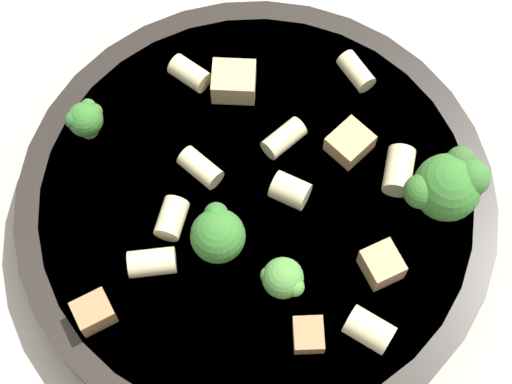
{
  "coord_description": "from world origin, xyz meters",
  "views": [
    {
      "loc": [
        -0.18,
        0.11,
        0.51
      ],
      "look_at": [
        0.0,
        0.0,
        0.04
      ],
      "focal_mm": 60.0,
      "sensor_mm": 36.0,
      "label": 1
    }
  ],
  "objects_px": {
    "rigatoni_8": "(200,168)",
    "chicken_chunk_3": "(94,312)",
    "chicken_chunk_4": "(308,335)",
    "pasta_bowl": "(256,207)",
    "broccoli_floret_0": "(283,279)",
    "rigatoni_4": "(284,138)",
    "rigatoni_0": "(190,73)",
    "rigatoni_1": "(399,171)",
    "rigatoni_5": "(172,218)",
    "chicken_chunk_0": "(234,82)",
    "chicken_chunk_1": "(353,147)",
    "broccoli_floret_2": "(218,233)",
    "rigatoni_6": "(369,330)",
    "broccoli_floret_3": "(448,185)",
    "broccoli_floret_1": "(85,119)",
    "rigatoni_3": "(290,190)",
    "rigatoni_7": "(356,71)",
    "chicken_chunk_2": "(382,265)",
    "rigatoni_2": "(152,262)"
  },
  "relations": [
    {
      "from": "pasta_bowl",
      "to": "broccoli_floret_0",
      "type": "distance_m",
      "value": 0.07
    },
    {
      "from": "pasta_bowl",
      "to": "chicken_chunk_0",
      "type": "relative_size",
      "value": 10.71
    },
    {
      "from": "broccoli_floret_3",
      "to": "rigatoni_8",
      "type": "xyz_separation_m",
      "value": [
        0.09,
        0.11,
        -0.02
      ]
    },
    {
      "from": "rigatoni_8",
      "to": "chicken_chunk_3",
      "type": "xyz_separation_m",
      "value": [
        -0.05,
        0.1,
        0.0
      ]
    },
    {
      "from": "rigatoni_1",
      "to": "chicken_chunk_1",
      "type": "bearing_deg",
      "value": 27.07
    },
    {
      "from": "broccoli_floret_3",
      "to": "rigatoni_1",
      "type": "xyz_separation_m",
      "value": [
        0.03,
        0.01,
        -0.02
      ]
    },
    {
      "from": "rigatoni_4",
      "to": "broccoli_floret_2",
      "type": "bearing_deg",
      "value": 120.29
    },
    {
      "from": "broccoli_floret_0",
      "to": "rigatoni_4",
      "type": "height_order",
      "value": "broccoli_floret_0"
    },
    {
      "from": "pasta_bowl",
      "to": "rigatoni_5",
      "type": "bearing_deg",
      "value": 77.03
    },
    {
      "from": "broccoli_floret_1",
      "to": "rigatoni_2",
      "type": "height_order",
      "value": "broccoli_floret_1"
    },
    {
      "from": "rigatoni_6",
      "to": "chicken_chunk_3",
      "type": "xyz_separation_m",
      "value": [
        0.09,
        0.13,
        -0.0
      ]
    },
    {
      "from": "broccoli_floret_0",
      "to": "rigatoni_6",
      "type": "xyz_separation_m",
      "value": [
        -0.05,
        -0.03,
        -0.01
      ]
    },
    {
      "from": "pasta_bowl",
      "to": "rigatoni_3",
      "type": "bearing_deg",
      "value": -116.45
    },
    {
      "from": "broccoli_floret_1",
      "to": "rigatoni_1",
      "type": "distance_m",
      "value": 0.19
    },
    {
      "from": "rigatoni_7",
      "to": "chicken_chunk_2",
      "type": "bearing_deg",
      "value": 152.7
    },
    {
      "from": "chicken_chunk_4",
      "to": "rigatoni_5",
      "type": "bearing_deg",
      "value": 17.83
    },
    {
      "from": "broccoli_floret_2",
      "to": "chicken_chunk_4",
      "type": "height_order",
      "value": "broccoli_floret_2"
    },
    {
      "from": "rigatoni_5",
      "to": "chicken_chunk_0",
      "type": "height_order",
      "value": "chicken_chunk_0"
    },
    {
      "from": "rigatoni_4",
      "to": "rigatoni_6",
      "type": "distance_m",
      "value": 0.13
    },
    {
      "from": "rigatoni_8",
      "to": "broccoli_floret_3",
      "type": "bearing_deg",
      "value": -129.23
    },
    {
      "from": "rigatoni_4",
      "to": "rigatoni_8",
      "type": "bearing_deg",
      "value": 80.74
    },
    {
      "from": "rigatoni_2",
      "to": "rigatoni_3",
      "type": "relative_size",
      "value": 1.26
    },
    {
      "from": "broccoli_floret_2",
      "to": "chicken_chunk_0",
      "type": "relative_size",
      "value": 1.51
    },
    {
      "from": "broccoli_floret_0",
      "to": "rigatoni_1",
      "type": "distance_m",
      "value": 0.1
    },
    {
      "from": "chicken_chunk_2",
      "to": "chicken_chunk_4",
      "type": "xyz_separation_m",
      "value": [
        -0.01,
        0.06,
        -0.0
      ]
    },
    {
      "from": "pasta_bowl",
      "to": "chicken_chunk_1",
      "type": "relative_size",
      "value": 12.13
    },
    {
      "from": "rigatoni_6",
      "to": "chicken_chunk_2",
      "type": "height_order",
      "value": "same"
    },
    {
      "from": "rigatoni_4",
      "to": "broccoli_floret_0",
      "type": "bearing_deg",
      "value": 147.87
    },
    {
      "from": "chicken_chunk_4",
      "to": "pasta_bowl",
      "type": "bearing_deg",
      "value": -11.97
    },
    {
      "from": "rigatoni_0",
      "to": "chicken_chunk_4",
      "type": "height_order",
      "value": "rigatoni_0"
    },
    {
      "from": "chicken_chunk_3",
      "to": "rigatoni_7",
      "type": "bearing_deg",
      "value": -75.1
    },
    {
      "from": "broccoli_floret_0",
      "to": "chicken_chunk_1",
      "type": "relative_size",
      "value": 1.27
    },
    {
      "from": "rigatoni_0",
      "to": "rigatoni_7",
      "type": "bearing_deg",
      "value": -119.84
    },
    {
      "from": "broccoli_floret_1",
      "to": "broccoli_floret_3",
      "type": "height_order",
      "value": "broccoli_floret_3"
    },
    {
      "from": "rigatoni_6",
      "to": "chicken_chunk_1",
      "type": "distance_m",
      "value": 0.12
    },
    {
      "from": "broccoli_floret_2",
      "to": "rigatoni_7",
      "type": "bearing_deg",
      "value": -66.66
    },
    {
      "from": "broccoli_floret_3",
      "to": "chicken_chunk_1",
      "type": "xyz_separation_m",
      "value": [
        0.06,
        0.03,
        -0.02
      ]
    },
    {
      "from": "chicken_chunk_3",
      "to": "rigatoni_5",
      "type": "bearing_deg",
      "value": -66.78
    },
    {
      "from": "rigatoni_2",
      "to": "rigatoni_8",
      "type": "bearing_deg",
      "value": -54.1
    },
    {
      "from": "chicken_chunk_2",
      "to": "chicken_chunk_4",
      "type": "relative_size",
      "value": 1.11
    },
    {
      "from": "chicken_chunk_2",
      "to": "rigatoni_6",
      "type": "bearing_deg",
      "value": 135.58
    },
    {
      "from": "rigatoni_7",
      "to": "chicken_chunk_4",
      "type": "distance_m",
      "value": 0.18
    },
    {
      "from": "pasta_bowl",
      "to": "chicken_chunk_3",
      "type": "distance_m",
      "value": 0.12
    },
    {
      "from": "rigatoni_0",
      "to": "rigatoni_1",
      "type": "height_order",
      "value": "rigatoni_1"
    },
    {
      "from": "rigatoni_4",
      "to": "rigatoni_8",
      "type": "height_order",
      "value": "same"
    },
    {
      "from": "rigatoni_4",
      "to": "chicken_chunk_2",
      "type": "relative_size",
      "value": 1.25
    },
    {
      "from": "chicken_chunk_4",
      "to": "rigatoni_3",
      "type": "bearing_deg",
      "value": -25.04
    },
    {
      "from": "broccoli_floret_2",
      "to": "pasta_bowl",
      "type": "bearing_deg",
      "value": -64.38
    },
    {
      "from": "rigatoni_8",
      "to": "rigatoni_1",
      "type": "bearing_deg",
      "value": -122.2
    },
    {
      "from": "rigatoni_7",
      "to": "chicken_chunk_3",
      "type": "distance_m",
      "value": 0.22
    }
  ]
}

